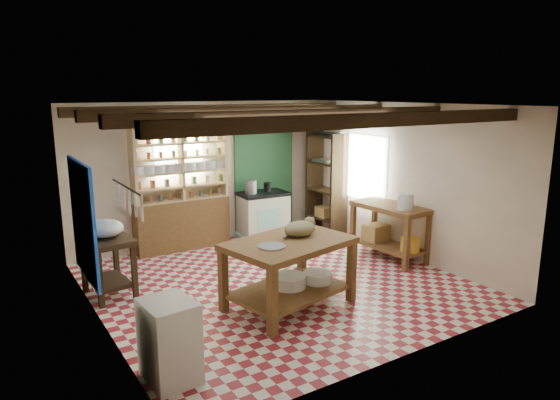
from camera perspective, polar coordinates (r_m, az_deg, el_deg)
floor at (r=7.50m, az=-0.37°, el=-9.50°), size 5.00×5.00×0.02m
ceiling at (r=6.96m, az=-0.40°, el=10.84°), size 5.00×5.00×0.02m
wall_back at (r=9.30m, az=-8.58°, el=3.05°), size 5.00×0.04×2.60m
wall_front at (r=5.23m, az=14.30°, el=-4.54°), size 5.00×0.04×2.60m
wall_left at (r=6.21m, az=-20.39°, el=-2.28°), size 0.04×5.00×2.60m
wall_right at (r=8.68m, az=13.77°, el=2.17°), size 0.04×5.00×2.60m
ceiling_beams at (r=6.97m, az=-0.40°, el=9.86°), size 5.00×3.80×0.15m
blue_wall_patch at (r=7.12m, az=-21.58°, el=-2.22°), size 0.04×1.40×1.60m
green_wall_patch at (r=9.84m, az=-1.82°, el=3.41°), size 1.30×0.04×2.30m
window_back at (r=9.04m, az=-11.52°, el=5.23°), size 0.90×0.02×0.80m
window_right at (r=9.36m, az=9.32°, el=3.71°), size 0.02×1.30×1.20m
utensil_rail at (r=4.97m, az=-17.18°, el=0.11°), size 0.06×0.90×0.28m
pot_rack at (r=9.38m, az=-0.54°, el=8.68°), size 0.86×0.12×0.36m
shelving_unit at (r=8.96m, az=-11.26°, el=1.29°), size 1.70×0.34×2.20m
tall_rack at (r=9.91m, az=5.31°, el=1.95°), size 0.40×0.86×2.00m
work_table at (r=6.59m, az=1.03°, el=-8.40°), size 1.77×1.36×0.90m
stove at (r=9.62m, az=-1.96°, el=-1.70°), size 0.95×0.67×0.89m
prep_table at (r=7.33m, az=-19.03°, el=-7.16°), size 0.64×0.87×0.84m
white_cabinet at (r=5.14m, az=-12.52°, el=-15.46°), size 0.50×0.58×0.82m
right_counter at (r=8.59m, az=12.38°, el=-3.58°), size 0.73×1.34×0.93m
cat at (r=6.62m, az=2.28°, el=-3.29°), size 0.53×0.47×0.20m
steel_tray at (r=6.17m, az=-0.94°, el=-5.32°), size 0.40×0.40×0.02m
basin_large at (r=6.70m, az=1.03°, el=-9.25°), size 0.54×0.54×0.16m
basin_small at (r=6.88m, az=4.31°, el=-8.79°), size 0.46×0.46×0.14m
kettle_left at (r=9.39m, az=-3.34°, el=1.50°), size 0.23×0.23×0.25m
kettle_right at (r=9.55m, az=-1.44°, el=1.47°), size 0.15×0.15×0.18m
enamel_bowl at (r=7.18m, az=-19.34°, el=-3.08°), size 0.52×0.52×0.24m
white_bucket at (r=8.18m, az=14.16°, el=-0.15°), size 0.27×0.27×0.26m
wicker_basket at (r=8.80m, az=10.90°, el=-3.67°), size 0.42×0.34×0.28m
yellow_tub at (r=8.34m, az=14.66°, el=-4.95°), size 0.32×0.32×0.22m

